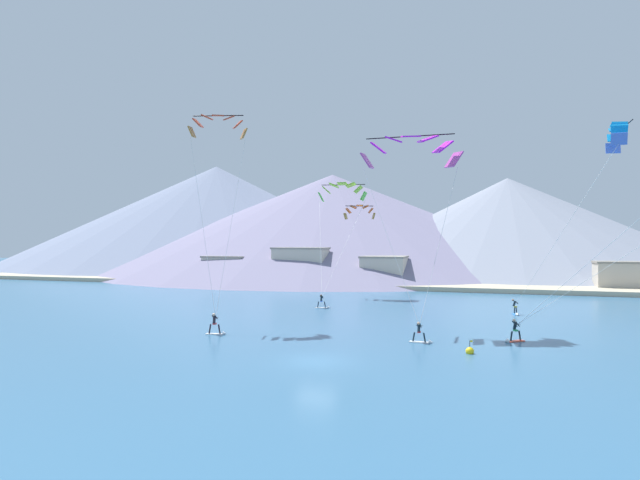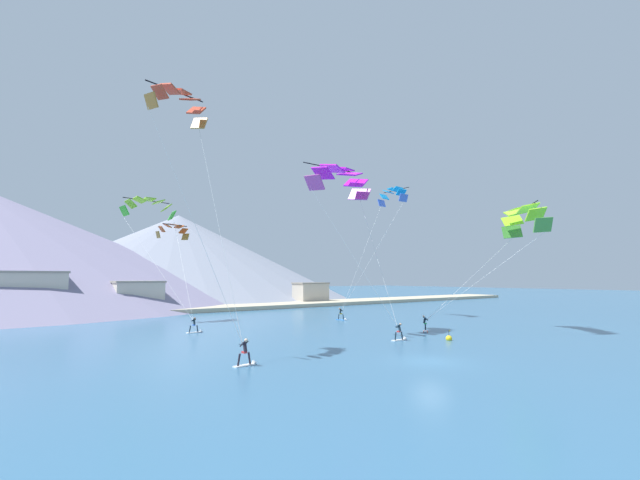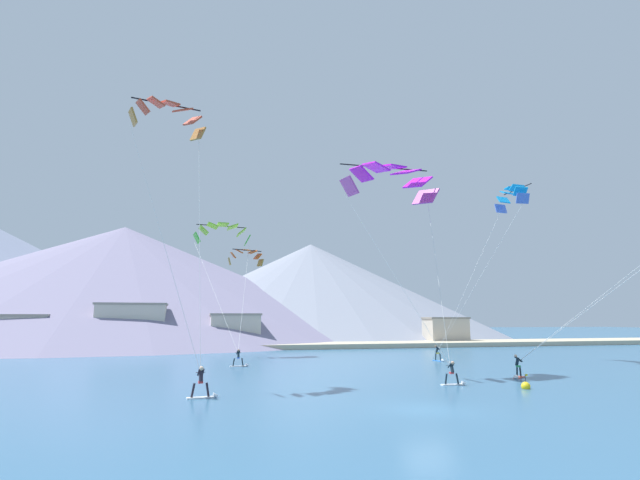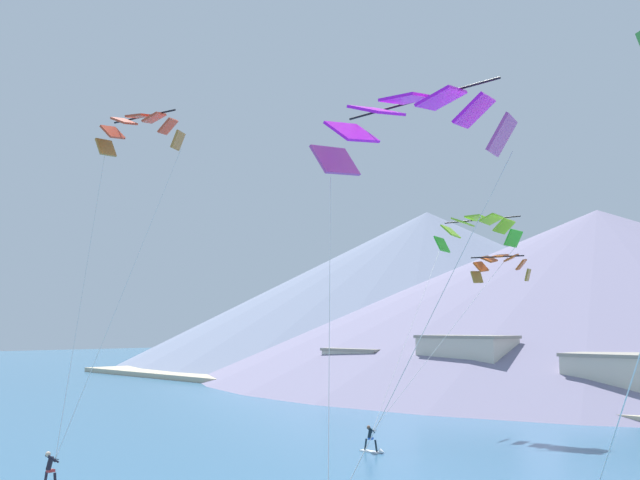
{
  "view_description": "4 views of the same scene",
  "coord_description": "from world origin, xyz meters",
  "views": [
    {
      "loc": [
        9.51,
        -29.81,
        7.5
      ],
      "look_at": [
        -3.44,
        12.09,
        7.66
      ],
      "focal_mm": 28.0,
      "sensor_mm": 36.0,
      "label": 1
    },
    {
      "loc": [
        -23.61,
        -18.71,
        5.6
      ],
      "look_at": [
        1.41,
        13.89,
        9.22
      ],
      "focal_mm": 24.0,
      "sensor_mm": 36.0,
      "label": 2
    },
    {
      "loc": [
        -11.08,
        -22.97,
        4.35
      ],
      "look_at": [
        -1.24,
        16.18,
        10.71
      ],
      "focal_mm": 28.0,
      "sensor_mm": 36.0,
      "label": 3
    },
    {
      "loc": [
        22.0,
        -8.37,
        7.41
      ],
      "look_at": [
        -0.88,
        13.94,
        11.29
      ],
      "focal_mm": 40.0,
      "sensor_mm": 36.0,
      "label": 4
    }
  ],
  "objects": [
    {
      "name": "parafoil_kite_far_right",
      "position": [
        4.21,
        14.15,
        15.76
      ],
      "size": [
        8.75,
        8.4,
        15.74
      ],
      "color": "#BA419C"
    },
    {
      "name": "kitesurfer_near_trail",
      "position": [
        12.32,
        10.21,
        0.52
      ],
      "size": [
        1.62,
        1.39,
        1.77
      ],
      "color": "#E54C33",
      "rests_on": "ground"
    },
    {
      "name": "shoreline_strip",
      "position": [
        0.0,
        51.77,
        0.35
      ],
      "size": [
        180.0,
        10.0,
        0.7
      ],
      "primitive_type": "cube",
      "color": "#BCAD8E",
      "rests_on": "ground"
    },
    {
      "name": "mountain_peak_east_shoulder",
      "position": [
        -27.73,
        102.35,
        12.99
      ],
      "size": [
        126.2,
        126.2,
        25.99
      ],
      "color": "gray",
      "rests_on": "ground"
    },
    {
      "name": "parafoil_kite_mid_center",
      "position": [
        -8.05,
        37.53,
        14.73
      ],
      "size": [
        6.84,
        14.65,
        14.53
      ],
      "color": "green"
    },
    {
      "name": "kitesurfer_far_right",
      "position": [
        5.83,
        7.73,
        0.45
      ],
      "size": [
        1.76,
        0.6,
        1.65
      ],
      "color": "white",
      "rests_on": "ground"
    },
    {
      "name": "parafoil_kite_far_left",
      "position": [
        -13.3,
        11.74,
        18.42
      ],
      "size": [
        5.35,
        7.19,
        18.09
      ],
      "color": "#B26F2C"
    },
    {
      "name": "parafoil_kite_near_lead",
      "position": [
        22.55,
        23.95,
        17.69
      ],
      "size": [
        9.81,
        5.63,
        17.45
      ],
      "color": "#4765C8"
    },
    {
      "name": "shore_building_harbour_front",
      "position": [
        30.56,
        55.14,
        2.29
      ],
      "size": [
        7.09,
        4.31,
        4.56
      ],
      "color": "#B7AD9E",
      "rests_on": "ground"
    },
    {
      "name": "shore_building_quay_west",
      "position": [
        -33.89,
        53.32,
        2.47
      ],
      "size": [
        8.38,
        6.19,
        4.91
      ],
      "color": "beige",
      "rests_on": "ground"
    },
    {
      "name": "race_marker_buoy",
      "position": [
        9.24,
        5.1,
        0.16
      ],
      "size": [
        0.56,
        0.56,
        1.02
      ],
      "color": "yellow",
      "rests_on": "ground"
    },
    {
      "name": "shore_building_quay_east",
      "position": [
        -19.59,
        52.84,
        3.27
      ],
      "size": [
        9.61,
        4.94,
        6.51
      ],
      "color": "beige",
      "rests_on": "ground"
    },
    {
      "name": "ground_plane",
      "position": [
        0.0,
        0.0,
        0.0
      ],
      "size": [
        400.0,
        400.0,
        0.0
      ],
      "primitive_type": "plane",
      "color": "#336084"
    },
    {
      "name": "kitesurfer_near_lead",
      "position": [
        13.6,
        24.96,
        0.47
      ],
      "size": [
        0.68,
        1.78,
        1.68
      ],
      "color": "#337FDB",
      "rests_on": "ground"
    },
    {
      "name": "kitesurfer_far_left",
      "position": [
        -10.36,
        6.22,
        0.57
      ],
      "size": [
        1.78,
        0.63,
        1.82
      ],
      "color": "white",
      "rests_on": "ground"
    },
    {
      "name": "shore_building_promenade_mid",
      "position": [
        -5.02,
        54.26,
        2.55
      ],
      "size": [
        7.46,
        7.24,
        5.08
      ],
      "color": "beige",
      "rests_on": "ground"
    },
    {
      "name": "mountain_peak_central_summit",
      "position": [
        17.39,
        100.09,
        11.55
      ],
      "size": [
        94.4,
        94.4,
        23.1
      ],
      "color": "gray",
      "rests_on": "ground"
    },
    {
      "name": "kitesurfer_mid_center",
      "position": [
        -6.74,
        24.09,
        0.45
      ],
      "size": [
        1.76,
        0.57,
        1.65
      ],
      "color": "white",
      "rests_on": "ground"
    },
    {
      "name": "parafoil_kite_distant_high_outer",
      "position": [
        -5.32,
        36.35,
        11.78
      ],
      "size": [
        4.28,
        2.37,
        2.06
      ],
      "color": "#A77729"
    }
  ]
}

